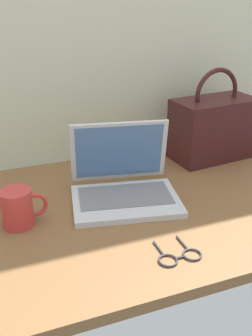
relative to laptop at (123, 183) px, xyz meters
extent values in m
cube|color=brown|center=(-0.01, -0.05, -0.06)|extent=(1.60, 0.76, 0.03)
cube|color=silver|center=(-0.01, -0.04, -0.04)|extent=(0.35, 0.28, 0.02)
cube|color=slate|center=(-0.01, -0.03, -0.03)|extent=(0.29, 0.19, 0.00)
cube|color=silver|center=(0.02, 0.08, 0.07)|extent=(0.30, 0.10, 0.20)
cube|color=#4C72A5|center=(0.02, 0.08, 0.07)|extent=(0.27, 0.09, 0.17)
cylinder|color=red|center=(-0.32, -0.04, 0.01)|extent=(0.08, 0.08, 0.10)
torus|color=red|center=(-0.27, -0.04, 0.01)|extent=(0.07, 0.01, 0.07)
torus|color=#333338|center=(-0.01, -0.33, -0.04)|extent=(0.05, 0.05, 0.01)
torus|color=#333338|center=(0.05, -0.33, -0.04)|extent=(0.05, 0.05, 0.01)
cube|color=#333338|center=(0.02, -0.33, -0.04)|extent=(0.02, 0.00, 0.00)
cube|color=#333338|center=(-0.01, -0.28, -0.04)|extent=(0.00, 0.06, 0.00)
cube|color=#333338|center=(0.05, -0.28, -0.04)|extent=(0.00, 0.06, 0.00)
cube|color=#3F1919|center=(0.42, 0.18, 0.06)|extent=(0.31, 0.19, 0.22)
torus|color=#3F1919|center=(0.42, 0.18, 0.19)|extent=(0.18, 0.03, 0.18)
camera|label=1|loc=(-0.37, -0.98, 0.53)|focal=42.05mm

